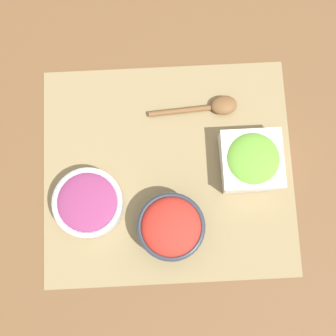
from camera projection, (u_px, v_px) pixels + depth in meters
name	position (u px, v px, depth m)	size (l,w,h in m)	color
ground_plane	(168.00, 171.00, 1.00)	(3.00, 3.00, 0.00)	brown
placemat	(168.00, 171.00, 0.99)	(0.53, 0.47, 0.00)	#937F56
onion_bowl	(88.00, 203.00, 0.95)	(0.14, 0.14, 0.05)	silver
lettuce_bowl	(252.00, 160.00, 0.96)	(0.13, 0.13, 0.07)	white
tomato_bowl	(172.00, 227.00, 0.93)	(0.14, 0.14, 0.08)	#333842
wooden_spoon	(213.00, 107.00, 1.01)	(0.19, 0.05, 0.02)	brown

